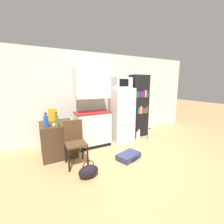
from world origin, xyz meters
TOP-DOWN VIEW (x-y plane):
  - ground_plane at (0.00, 0.00)m, footprint 24.00×24.00m
  - wall_back at (0.20, 2.00)m, footprint 6.40×0.10m
  - side_table at (-1.48, 1.20)m, footprint 0.74×0.79m
  - kitchen_hutch at (-0.57, 1.34)m, footprint 0.89×0.53m
  - refrigerator at (0.31, 1.31)m, footprint 0.59×0.60m
  - microwave at (0.31, 1.31)m, footprint 0.48×0.37m
  - bookshelf at (1.00, 1.42)m, footprint 0.56×0.36m
  - bottle_blue_soda at (-1.72, 0.94)m, footprint 0.09×0.09m
  - bottle_olive_oil at (-1.53, 0.86)m, footprint 0.07×0.07m
  - bottle_clear_short at (-1.15, 1.18)m, footprint 0.06×0.06m
  - bowl at (-1.53, 1.00)m, footprint 0.14×0.14m
  - cereal_box at (-1.54, 1.45)m, footprint 0.19×0.07m
  - chair at (-1.23, 0.61)m, footprint 0.41×0.41m
  - suitcase_large_flat at (-0.15, 0.24)m, footprint 0.59×0.47m
  - handbag at (-1.16, -0.01)m, footprint 0.36×0.20m
  - water_bottle_front at (1.07, 0.94)m, footprint 0.09×0.09m
  - water_bottle_middle at (0.73, 1.07)m, footprint 0.09×0.09m
  - water_bottle_back at (0.83, 1.15)m, footprint 0.09×0.09m

SIDE VIEW (x-z plane):
  - ground_plane at x=0.00m, z-range 0.00..0.00m
  - suitcase_large_flat at x=-0.15m, z-range 0.00..0.12m
  - handbag at x=-1.16m, z-range -0.04..0.29m
  - water_bottle_middle at x=0.73m, z-range -0.02..0.27m
  - water_bottle_back at x=0.83m, z-range -0.03..0.30m
  - water_bottle_front at x=1.07m, z-range -0.03..0.32m
  - side_table at x=-1.48m, z-range 0.00..0.76m
  - chair at x=-1.23m, z-range 0.09..0.99m
  - refrigerator at x=0.31m, z-range 0.00..1.53m
  - bowl at x=-1.53m, z-range 0.76..0.80m
  - bottle_clear_short at x=-1.15m, z-range 0.75..0.90m
  - bottle_blue_soda at x=-1.72m, z-range 0.74..1.04m
  - bottle_olive_oil at x=-1.53m, z-range 0.74..1.05m
  - cereal_box at x=-1.54m, z-range 0.76..1.06m
  - kitchen_hutch at x=-0.57m, z-range -0.07..1.96m
  - bookshelf at x=1.00m, z-range 0.00..1.91m
  - wall_back at x=0.20m, z-range 0.00..2.54m
  - microwave at x=0.31m, z-range 1.53..1.82m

